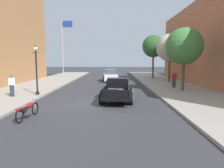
{
  "coord_description": "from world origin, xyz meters",
  "views": [
    {
      "loc": [
        1.02,
        -13.03,
        2.87
      ],
      "look_at": [
        0.88,
        2.54,
        1.0
      ],
      "focal_mm": 32.13,
      "sensor_mm": 36.0,
      "label": 1
    }
  ],
  "objects_px": {
    "pedestrian_sidewalk_right": "(174,78)",
    "street_lamp_near": "(36,66)",
    "motorcycle_parked": "(28,110)",
    "street_tree_second": "(170,48)",
    "street_tree_third": "(153,46)",
    "pedestrian_sidewalk_left": "(12,84)",
    "car_background_white": "(110,76)",
    "street_tree_nearest": "(184,46)",
    "flagpole": "(64,42)",
    "hotrod_truck_black": "(117,89)"
  },
  "relations": [
    {
      "from": "street_tree_nearest",
      "to": "street_tree_second",
      "type": "xyz_separation_m",
      "value": [
        0.78,
        7.38,
        0.35
      ]
    },
    {
      "from": "pedestrian_sidewalk_left",
      "to": "pedestrian_sidewalk_right",
      "type": "distance_m",
      "value": 14.52
    },
    {
      "from": "street_lamp_near",
      "to": "street_tree_nearest",
      "type": "xyz_separation_m",
      "value": [
        12.2,
        2.32,
        1.67
      ]
    },
    {
      "from": "street_tree_third",
      "to": "motorcycle_parked",
      "type": "bearing_deg",
      "value": -116.15
    },
    {
      "from": "motorcycle_parked",
      "to": "street_lamp_near",
      "type": "xyz_separation_m",
      "value": [
        -1.79,
        5.98,
        1.94
      ]
    },
    {
      "from": "motorcycle_parked",
      "to": "pedestrian_sidewalk_left",
      "type": "bearing_deg",
      "value": 123.24
    },
    {
      "from": "pedestrian_sidewalk_right",
      "to": "pedestrian_sidewalk_left",
      "type": "bearing_deg",
      "value": -159.48
    },
    {
      "from": "car_background_white",
      "to": "street_tree_second",
      "type": "xyz_separation_m",
      "value": [
        7.44,
        -1.75,
        3.64
      ]
    },
    {
      "from": "car_background_white",
      "to": "street_tree_nearest",
      "type": "distance_m",
      "value": 11.77
    },
    {
      "from": "motorcycle_parked",
      "to": "street_tree_third",
      "type": "distance_m",
      "value": 23.34
    },
    {
      "from": "motorcycle_parked",
      "to": "street_tree_second",
      "type": "height_order",
      "value": "street_tree_second"
    },
    {
      "from": "motorcycle_parked",
      "to": "street_tree_second",
      "type": "bearing_deg",
      "value": 54.47
    },
    {
      "from": "hotrod_truck_black",
      "to": "street_lamp_near",
      "type": "relative_size",
      "value": 1.31
    },
    {
      "from": "car_background_white",
      "to": "street_tree_third",
      "type": "bearing_deg",
      "value": 26.35
    },
    {
      "from": "pedestrian_sidewalk_left",
      "to": "motorcycle_parked",
      "type": "bearing_deg",
      "value": -56.76
    },
    {
      "from": "car_background_white",
      "to": "street_tree_third",
      "type": "distance_m",
      "value": 8.18
    },
    {
      "from": "street_tree_third",
      "to": "street_tree_second",
      "type": "bearing_deg",
      "value": -77.35
    },
    {
      "from": "pedestrian_sidewalk_left",
      "to": "flagpole",
      "type": "height_order",
      "value": "flagpole"
    },
    {
      "from": "motorcycle_parked",
      "to": "pedestrian_sidewalk_right",
      "type": "bearing_deg",
      "value": 45.11
    },
    {
      "from": "pedestrian_sidewalk_left",
      "to": "street_lamp_near",
      "type": "height_order",
      "value": "street_lamp_near"
    },
    {
      "from": "car_background_white",
      "to": "pedestrian_sidewalk_right",
      "type": "xyz_separation_m",
      "value": [
        6.45,
        -7.18,
        0.32
      ]
    },
    {
      "from": "pedestrian_sidewalk_right",
      "to": "street_tree_second",
      "type": "bearing_deg",
      "value": 79.73
    },
    {
      "from": "motorcycle_parked",
      "to": "street_tree_nearest",
      "type": "distance_m",
      "value": 13.79
    },
    {
      "from": "street_lamp_near",
      "to": "street_tree_third",
      "type": "xyz_separation_m",
      "value": [
        11.89,
        14.59,
        2.49
      ]
    },
    {
      "from": "street_tree_second",
      "to": "street_tree_third",
      "type": "height_order",
      "value": "street_tree_third"
    },
    {
      "from": "pedestrian_sidewalk_right",
      "to": "street_lamp_near",
      "type": "distance_m",
      "value": 12.81
    },
    {
      "from": "pedestrian_sidewalk_right",
      "to": "flagpole",
      "type": "distance_m",
      "value": 19.31
    },
    {
      "from": "street_tree_third",
      "to": "hotrod_truck_black",
      "type": "bearing_deg",
      "value": -109.49
    },
    {
      "from": "pedestrian_sidewalk_right",
      "to": "street_tree_nearest",
      "type": "distance_m",
      "value": 3.56
    },
    {
      "from": "motorcycle_parked",
      "to": "car_background_white",
      "type": "distance_m",
      "value": 17.83
    },
    {
      "from": "pedestrian_sidewalk_left",
      "to": "street_tree_third",
      "type": "distance_m",
      "value": 20.82
    },
    {
      "from": "pedestrian_sidewalk_left",
      "to": "street_lamp_near",
      "type": "bearing_deg",
      "value": 27.19
    },
    {
      "from": "car_background_white",
      "to": "pedestrian_sidewalk_left",
      "type": "distance_m",
      "value": 14.2
    },
    {
      "from": "motorcycle_parked",
      "to": "pedestrian_sidewalk_right",
      "type": "distance_m",
      "value": 14.48
    },
    {
      "from": "street_lamp_near",
      "to": "flagpole",
      "type": "bearing_deg",
      "value": 96.57
    },
    {
      "from": "hotrod_truck_black",
      "to": "street_tree_third",
      "type": "distance_m",
      "value": 17.28
    },
    {
      "from": "street_lamp_near",
      "to": "street_tree_third",
      "type": "relative_size",
      "value": 0.6
    },
    {
      "from": "flagpole",
      "to": "street_tree_second",
      "type": "xyz_separation_m",
      "value": [
        14.92,
        -7.09,
        -1.36
      ]
    },
    {
      "from": "motorcycle_parked",
      "to": "street_tree_second",
      "type": "distance_m",
      "value": 19.67
    },
    {
      "from": "street_lamp_near",
      "to": "street_tree_second",
      "type": "height_order",
      "value": "street_tree_second"
    },
    {
      "from": "street_tree_second",
      "to": "street_tree_third",
      "type": "distance_m",
      "value": 5.03
    },
    {
      "from": "pedestrian_sidewalk_left",
      "to": "street_tree_second",
      "type": "distance_m",
      "value": 18.28
    },
    {
      "from": "hotrod_truck_black",
      "to": "pedestrian_sidewalk_right",
      "type": "distance_m",
      "value": 7.94
    },
    {
      "from": "pedestrian_sidewalk_right",
      "to": "street_tree_third",
      "type": "relative_size",
      "value": 0.26
    },
    {
      "from": "motorcycle_parked",
      "to": "car_background_white",
      "type": "xyz_separation_m",
      "value": [
        3.76,
        17.43,
        0.33
      ]
    },
    {
      "from": "car_background_white",
      "to": "flagpole",
      "type": "height_order",
      "value": "flagpole"
    },
    {
      "from": "pedestrian_sidewalk_right",
      "to": "street_lamp_near",
      "type": "xyz_separation_m",
      "value": [
        -12.01,
        -4.27,
        1.3
      ]
    },
    {
      "from": "pedestrian_sidewalk_left",
      "to": "street_lamp_near",
      "type": "relative_size",
      "value": 0.43
    },
    {
      "from": "hotrod_truck_black",
      "to": "street_tree_nearest",
      "type": "xyz_separation_m",
      "value": [
        5.91,
        3.55,
        3.3
      ]
    },
    {
      "from": "pedestrian_sidewalk_left",
      "to": "flagpole",
      "type": "bearing_deg",
      "value": 91.13
    }
  ]
}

